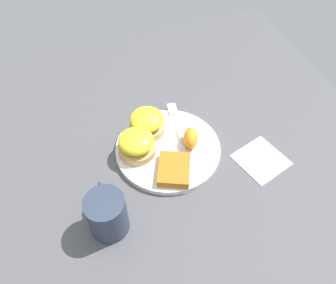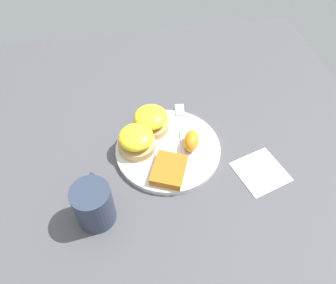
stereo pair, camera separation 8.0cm
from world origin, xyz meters
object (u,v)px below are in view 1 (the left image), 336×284
object	(u,v)px
sandwich_benedict_right	(136,144)
orange_wedge	(191,138)
sandwich_benedict_left	(147,122)
fork	(178,127)
cup	(107,214)
hashbrown_patty	(174,169)

from	to	relation	value
sandwich_benedict_right	orange_wedge	xyz separation A→B (m)	(-0.02, -0.13, -0.01)
sandwich_benedict_left	fork	xyz separation A→B (m)	(-0.02, -0.08, -0.03)
sandwich_benedict_left	orange_wedge	xyz separation A→B (m)	(-0.08, -0.09, -0.01)
fork	cup	world-z (taller)	cup
sandwich_benedict_left	sandwich_benedict_right	xyz separation A→B (m)	(-0.06, 0.04, 0.00)
hashbrown_patty	sandwich_benedict_right	bearing A→B (deg)	37.15
sandwich_benedict_left	cup	bearing A→B (deg)	146.64
sandwich_benedict_right	cup	world-z (taller)	cup
sandwich_benedict_right	fork	size ratio (longest dim) A/B	0.45
sandwich_benedict_left	hashbrown_patty	size ratio (longest dim) A/B	1.03
sandwich_benedict_right	hashbrown_patty	size ratio (longest dim) A/B	1.03
sandwich_benedict_right	hashbrown_patty	distance (m)	0.11
orange_wedge	fork	size ratio (longest dim) A/B	0.29
sandwich_benedict_right	fork	bearing A→B (deg)	-70.71
sandwich_benedict_right	cup	size ratio (longest dim) A/B	0.81
hashbrown_patty	orange_wedge	world-z (taller)	orange_wedge
hashbrown_patty	cup	bearing A→B (deg)	114.70
sandwich_benedict_left	fork	bearing A→B (deg)	-103.37
cup	hashbrown_patty	bearing A→B (deg)	-65.30
sandwich_benedict_left	cup	distance (m)	0.27
orange_wedge	fork	world-z (taller)	orange_wedge
sandwich_benedict_left	hashbrown_patty	bearing A→B (deg)	-171.56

